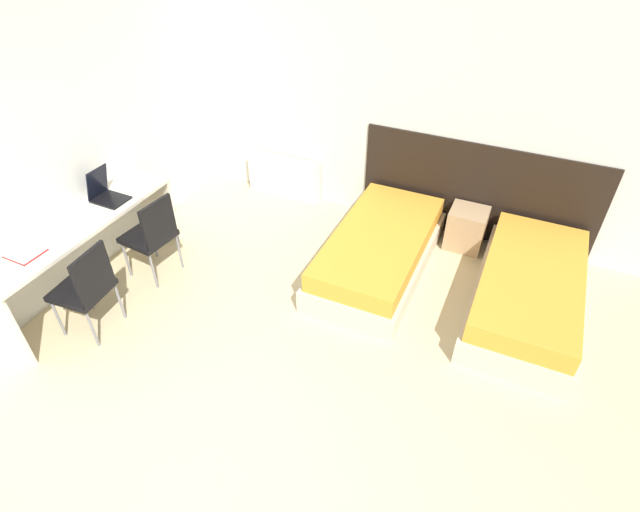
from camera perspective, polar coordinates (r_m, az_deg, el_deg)
The scene contains 13 objects.
ground_plane at distance 3.76m, azimuth -14.59°, elevation -25.03°, with size 20.00×20.00×0.00m, color beige.
wall_back at distance 5.44m, azimuth 7.87°, elevation 17.00°, with size 5.62×0.05×2.70m.
wall_left at distance 5.19m, azimuth -25.75°, elevation 12.52°, with size 0.05×4.74×2.70m.
headboard_panel at distance 5.57m, azimuth 17.38°, elevation 6.90°, with size 2.47×0.03×1.10m.
bed_near_window at distance 5.07m, azimuth 6.71°, elevation 0.53°, with size 0.93×1.86×0.44m.
bed_near_door at distance 4.95m, azimuth 22.69°, elevation -3.77°, with size 0.93×1.86×0.44m.
nightstand at distance 5.56m, azimuth 16.36°, elevation 3.06°, with size 0.39×0.36×0.45m.
radiator at distance 6.24m, azimuth -4.18°, elevation 9.03°, with size 0.92×0.12×0.51m.
desk at distance 5.05m, azimuth -25.45°, elevation 1.93°, with size 0.50×1.98×0.78m.
chair_near_laptop at distance 5.05m, azimuth -18.67°, elevation 2.51°, with size 0.46×0.46×0.89m.
chair_near_notebook at distance 4.63m, azimuth -25.19°, elevation -3.13°, with size 0.45×0.45×0.89m.
laptop at distance 5.15m, azimuth -23.27°, elevation 6.59°, with size 0.32×0.25×0.32m.
open_notebook at distance 4.74m, azimuth -30.62°, elevation 0.30°, with size 0.26×0.24×0.02m.
Camera 1 is at (1.45, -1.10, 3.29)m, focal length 28.00 mm.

